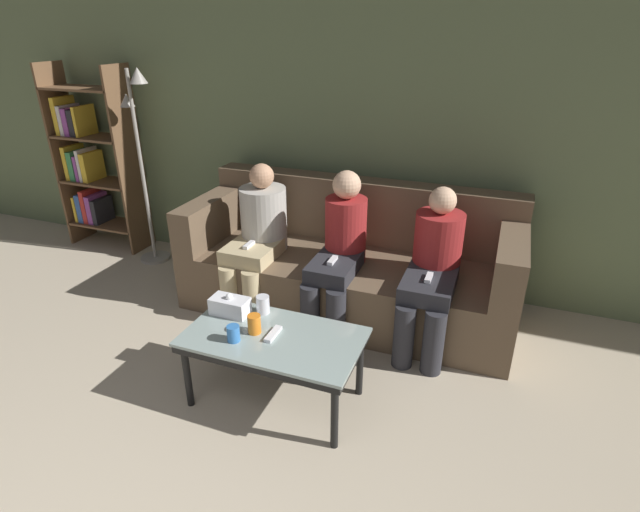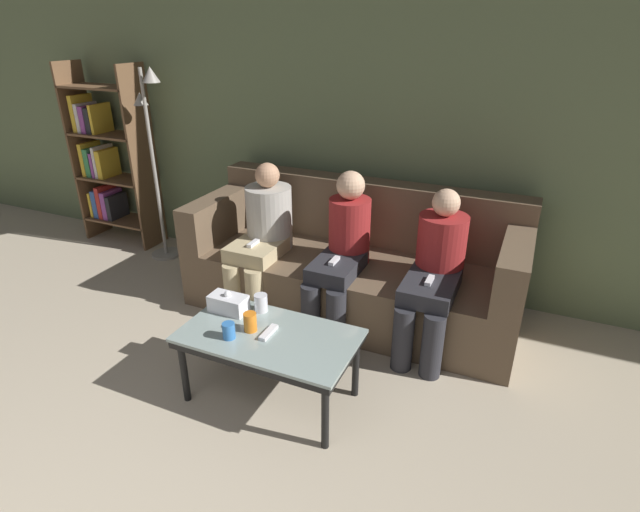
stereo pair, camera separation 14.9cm
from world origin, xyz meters
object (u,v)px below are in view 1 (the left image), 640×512
game_remote (273,334)px  bookshelf (91,163)px  coffee_table (274,343)px  cup_far_center (254,324)px  couch (350,266)px  tissue_box (230,306)px  cup_near_right (233,333)px  seated_person_mid_left (339,249)px  seated_person_mid_right (433,266)px  seated_person_left_end (258,234)px  cup_near_left (263,305)px  standing_lamp (141,149)px

game_remote → bookshelf: bearing=150.4°
coffee_table → cup_far_center: size_ratio=8.97×
couch → game_remote: couch is taller
bookshelf → tissue_box: bearing=-31.0°
cup_near_right → seated_person_mid_left: 1.06m
bookshelf → game_remote: bearing=-29.6°
seated_person_mid_right → seated_person_left_end: bearing=178.4°
couch → game_remote: size_ratio=15.74×
coffee_table → cup_near_left: (-0.16, 0.19, 0.10)m
seated_person_mid_right → coffee_table: bearing=-127.3°
cup_near_right → cup_far_center: cup_far_center is taller
cup_near_left → cup_near_right: size_ratio=1.18×
seated_person_mid_left → game_remote: bearing=-93.7°
couch → game_remote: 1.17m
tissue_box → seated_person_mid_left: (0.39, 0.80, 0.08)m
standing_lamp → coffee_table: bearing=-35.6°
cup_far_center → tissue_box: 0.25m
cup_near_left → seated_person_mid_right: (0.85, 0.72, 0.07)m
coffee_table → standing_lamp: standing_lamp is taller
cup_near_left → standing_lamp: 2.07m
seated_person_left_end → tissue_box: bearing=-73.6°
seated_person_mid_right → cup_far_center: bearing=-131.1°
cup_far_center → seated_person_mid_right: 1.22m
game_remote → bookshelf: (-2.54, 1.45, 0.35)m
coffee_table → seated_person_left_end: size_ratio=0.90×
cup_far_center → seated_person_left_end: size_ratio=0.10×
cup_near_left → cup_far_center: same height
cup_near_right → tissue_box: 0.28m
cup_far_center → game_remote: bearing=4.5°
bookshelf → seated_person_left_end: (1.97, -0.50, -0.22)m
seated_person_left_end → seated_person_mid_left: bearing=-2.7°
cup_far_center → game_remote: (0.11, 0.01, -0.04)m
cup_near_right → standing_lamp: standing_lamp is taller
couch → standing_lamp: standing_lamp is taller
cup_near_right → seated_person_mid_left: (0.23, 1.03, 0.09)m
bookshelf → seated_person_left_end: bearing=-14.3°
cup_near_right → standing_lamp: 2.24m
cup_near_left → standing_lamp: size_ratio=0.06×
coffee_table → game_remote: bearing=-88.2°
cup_near_right → seated_person_mid_right: seated_person_mid_right is taller
cup_near_left → standing_lamp: (-1.66, 1.11, 0.53)m
cup_near_right → couch: bearing=79.6°
cup_far_center → seated_person_left_end: (-0.47, 0.95, 0.09)m
cup_near_right → seated_person_mid_right: size_ratio=0.09×
coffee_table → cup_near_left: cup_near_left is taller
cup_near_left → tissue_box: 0.19m
seated_person_mid_left → cup_far_center: bearing=-100.2°
coffee_table → game_remote: size_ratio=6.39×
tissue_box → seated_person_left_end: size_ratio=0.21×
seated_person_left_end → seated_person_mid_left: size_ratio=0.99×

